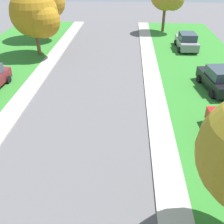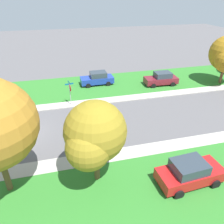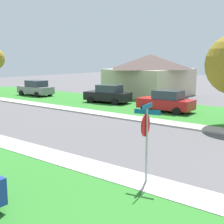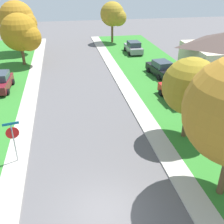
{
  "view_description": "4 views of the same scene",
  "coord_description": "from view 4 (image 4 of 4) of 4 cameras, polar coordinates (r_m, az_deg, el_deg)",
  "views": [
    {
      "loc": [
        2.67,
        -0.79,
        8.91
      ],
      "look_at": [
        1.89,
        11.88,
        1.4
      ],
      "focal_mm": 43.3,
      "sensor_mm": 36.0,
      "label": 1
    },
    {
      "loc": [
        17.13,
        3.95,
        11.08
      ],
      "look_at": [
        0.41,
        8.17,
        1.4
      ],
      "focal_mm": 34.84,
      "sensor_mm": 36.0,
      "label": 2
    },
    {
      "loc": [
        -13.43,
        -0.77,
        4.29
      ],
      "look_at": [
        -0.35,
        9.69,
        1.4
      ],
      "focal_mm": 51.18,
      "sensor_mm": 36.0,
      "label": 3
    },
    {
      "loc": [
        -1.34,
        -9.22,
        10.31
      ],
      "look_at": [
        1.83,
        7.6,
        1.4
      ],
      "focal_mm": 42.7,
      "sensor_mm": 36.0,
      "label": 4
    }
  ],
  "objects": [
    {
      "name": "tree_corner_large",
      "position": [
        18.04,
        17.27,
        4.77
      ],
      "size": [
        4.04,
        3.76,
        5.72
      ],
      "color": "brown",
      "rests_on": "ground"
    },
    {
      "name": "car_maroon_kerbside_mid",
      "position": [
        28.48,
        -22.84,
        5.95
      ],
      "size": [
        2.17,
        4.37,
        1.76
      ],
      "color": "maroon",
      "rests_on": "ground"
    },
    {
      "name": "sidewalk_west",
      "position": [
        23.81,
        -17.68,
        0.58
      ],
      "size": [
        1.4,
        56.0,
        0.1
      ],
      "primitive_type": "cube",
      "color": "#ADA89E",
      "rests_on": "ground"
    },
    {
      "name": "tree_sidewalk_far",
      "position": [
        40.85,
        -19.34,
        18.09
      ],
      "size": [
        5.13,
        4.77,
        7.19
      ],
      "color": "brown",
      "rests_on": "ground"
    },
    {
      "name": "car_grey_across_road",
      "position": [
        39.54,
        4.62,
        13.61
      ],
      "size": [
        2.07,
        4.31,
        1.76
      ],
      "color": "gray",
      "rests_on": "ground"
    },
    {
      "name": "car_black_far_down_street",
      "position": [
        30.7,
        10.48,
        9.14
      ],
      "size": [
        2.47,
        4.5,
        1.76
      ],
      "color": "black",
      "rests_on": "ground"
    },
    {
      "name": "lawn_east",
      "position": [
        25.9,
        14.85,
        3.18
      ],
      "size": [
        8.0,
        56.0,
        0.08
      ],
      "primitive_type": "cube",
      "color": "#2D7528",
      "rests_on": "ground"
    },
    {
      "name": "tree_sidewalk_near",
      "position": [
        34.94,
        -18.77,
        15.59
      ],
      "size": [
        4.79,
        4.46,
        6.3
      ],
      "color": "brown",
      "rests_on": "ground"
    },
    {
      "name": "tree_across_left",
      "position": [
        45.37,
        0.37,
        20.05
      ],
      "size": [
        4.12,
        3.83,
        6.49
      ],
      "color": "brown",
      "rests_on": "ground"
    },
    {
      "name": "sidewalk_east",
      "position": [
        24.33,
        4.74,
        2.46
      ],
      "size": [
        1.4,
        56.0,
        0.1
      ],
      "primitive_type": "cube",
      "color": "#ADA89E",
      "rests_on": "ground"
    },
    {
      "name": "ground_plane",
      "position": [
        13.89,
        -1.72,
        -20.42
      ],
      "size": [
        120.0,
        120.0,
        0.0
      ],
      "primitive_type": "plane",
      "color": "#565456"
    },
    {
      "name": "stop_sign_far_corner",
      "position": [
        16.7,
        -20.46,
        -4.73
      ],
      "size": [
        0.91,
        0.91,
        2.77
      ],
      "color": "#9E9EA3",
      "rests_on": "ground"
    },
    {
      "name": "car_red_driveway_right",
      "position": [
        24.6,
        13.68,
        4.13
      ],
      "size": [
        2.23,
        4.4,
        1.76
      ],
      "color": "red",
      "rests_on": "ground"
    }
  ]
}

